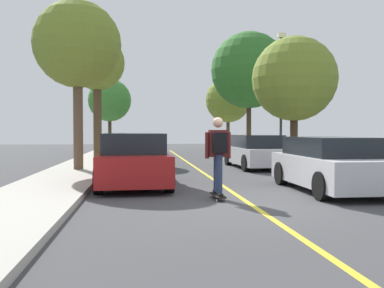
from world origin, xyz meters
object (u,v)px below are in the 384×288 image
(parked_car_left_far, at_px, (137,146))
(fire_hydrant, at_px, (305,158))
(parked_car_left_nearest, at_px, (133,159))
(skateboarder, at_px, (218,151))
(streetlamp, at_px, (281,88))
(street_tree_left_far, at_px, (110,100))
(street_tree_left_nearest, at_px, (77,45))
(street_tree_right_near, at_px, (249,70))
(street_tree_right_far, at_px, (228,100))
(parked_car_right_nearest, at_px, (329,164))
(parked_car_right_near, at_px, (256,152))
(street_tree_right_nearest, at_px, (294,79))
(parked_car_left_near, at_px, (136,149))
(skateboard, at_px, (218,195))
(street_tree_left_near, at_px, (97,64))

(parked_car_left_far, height_order, fire_hydrant, parked_car_left_far)
(parked_car_left_nearest, xyz_separation_m, skateboarder, (1.92, -2.71, 0.36))
(streetlamp, bearing_deg, street_tree_left_far, 126.61)
(street_tree_left_nearest, bearing_deg, street_tree_right_near, 48.24)
(street_tree_right_far, bearing_deg, parked_car_right_nearest, -95.34)
(parked_car_right_nearest, height_order, parked_car_right_near, parked_car_right_nearest)
(street_tree_right_near, bearing_deg, fire_hydrant, -92.93)
(parked_car_left_far, bearing_deg, street_tree_right_nearest, -46.66)
(parked_car_left_near, distance_m, parked_car_right_near, 5.34)
(skateboard, bearing_deg, parked_car_left_far, 96.86)
(parked_car_right_near, relative_size, street_tree_left_near, 0.69)
(street_tree_left_nearest, xyz_separation_m, streetlamp, (8.70, 3.28, -1.09))
(fire_hydrant, bearing_deg, street_tree_left_far, 119.10)
(parked_car_left_nearest, xyz_separation_m, skateboard, (1.92, -2.67, -0.63))
(parked_car_left_nearest, height_order, parked_car_left_far, parked_car_left_nearest)
(parked_car_right_near, bearing_deg, street_tree_right_near, 77.02)
(parked_car_right_nearest, relative_size, street_tree_right_near, 0.54)
(parked_car_right_near, relative_size, street_tree_left_nearest, 0.72)
(parked_car_right_near, distance_m, street_tree_right_near, 10.14)
(parked_car_right_nearest, relative_size, street_tree_left_far, 0.80)
(parked_car_left_nearest, bearing_deg, skateboard, -54.37)
(parked_car_left_near, height_order, street_tree_right_far, street_tree_right_far)
(street_tree_right_nearest, bearing_deg, street_tree_left_far, 125.35)
(skateboarder, bearing_deg, parked_car_left_far, 96.84)
(parked_car_right_near, xyz_separation_m, street_tree_left_near, (-6.95, 5.33, 4.29))
(parked_car_right_nearest, bearing_deg, street_tree_left_far, 108.86)
(street_tree_right_nearest, distance_m, streetlamp, 1.03)
(street_tree_right_near, bearing_deg, street_tree_left_far, 151.15)
(street_tree_left_nearest, bearing_deg, streetlamp, 20.68)
(street_tree_left_far, relative_size, street_tree_right_near, 0.68)
(street_tree_right_nearest, height_order, street_tree_right_far, street_tree_right_far)
(street_tree_left_far, bearing_deg, parked_car_right_near, -63.14)
(parked_car_left_near, height_order, parked_car_right_near, parked_car_left_near)
(street_tree_right_nearest, distance_m, street_tree_right_near, 7.86)
(skateboarder, bearing_deg, street_tree_left_nearest, 122.18)
(street_tree_right_nearest, bearing_deg, streetlamp, 106.30)
(street_tree_left_near, bearing_deg, parked_car_left_near, -58.21)
(street_tree_right_near, xyz_separation_m, streetlamp, (-0.27, -6.77, -1.82))
(fire_hydrant, distance_m, streetlamp, 4.61)
(parked_car_left_far, height_order, street_tree_right_near, street_tree_right_near)
(parked_car_right_nearest, distance_m, street_tree_right_near, 16.22)
(parked_car_left_far, height_order, skateboard, parked_car_left_far)
(parked_car_right_near, relative_size, skateboarder, 2.53)
(street_tree_right_far, bearing_deg, parked_car_left_nearest, -109.31)
(streetlamp, bearing_deg, street_tree_left_near, 159.15)
(street_tree_left_far, bearing_deg, street_tree_right_near, -28.85)
(street_tree_right_near, relative_size, streetlamp, 1.28)
(parked_car_left_far, height_order, parked_car_right_nearest, parked_car_right_nearest)
(parked_car_left_nearest, xyz_separation_m, street_tree_right_near, (6.95, 13.61, 4.60))
(parked_car_left_nearest, relative_size, parked_car_right_near, 1.08)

